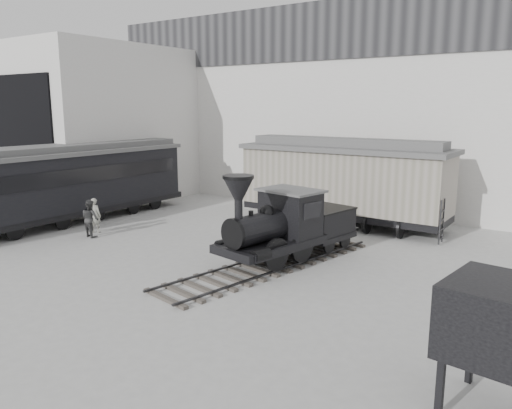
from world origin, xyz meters
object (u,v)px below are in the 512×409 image
Objects in this scene: boxcar at (343,179)px; visitor_a at (95,215)px; visitor_b at (90,218)px; locomotive at (284,229)px; passenger_coach at (74,182)px.

visitor_a is (-8.47, -7.83, -1.37)m from boxcar.
visitor_a is at bearing -46.22° from visitor_b.
passenger_coach reaches higher than locomotive.
visitor_b is (-8.05, -8.39, -1.35)m from boxcar.
passenger_coach is (-11.18, -6.83, -0.22)m from boxcar.
passenger_coach is 8.08× the size of visitor_b.
boxcar reaches higher than passenger_coach.
passenger_coach is 8.34× the size of visitor_a.
locomotive is 6.08× the size of visitor_a.
locomotive is 12.00m from passenger_coach.
locomotive is at bearing 1.73° from passenger_coach.
locomotive is at bearing -82.56° from boxcar.
passenger_coach is 3.68m from visitor_b.
locomotive is 6.91m from boxcar.
locomotive is 0.73× the size of passenger_coach.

